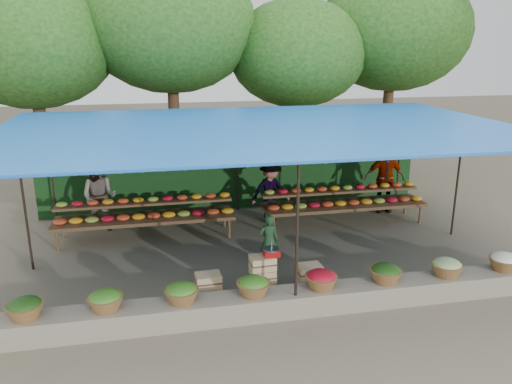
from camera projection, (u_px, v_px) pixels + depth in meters
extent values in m
plane|color=#6B634E|center=(260.00, 250.00, 11.26)|extent=(60.00, 60.00, 0.00)
cube|color=slate|center=(293.00, 301.00, 8.63)|extent=(10.60, 0.55, 0.40)
cylinder|color=black|center=(297.00, 240.00, 8.14)|extent=(0.05, 0.05, 2.80)
cylinder|color=black|center=(24.00, 205.00, 9.93)|extent=(0.05, 0.05, 2.80)
cylinder|color=black|center=(458.00, 179.00, 11.80)|extent=(0.05, 0.05, 2.80)
cylinder|color=black|center=(51.00, 170.00, 12.65)|extent=(0.05, 0.05, 2.80)
cylinder|color=black|center=(237.00, 161.00, 13.58)|extent=(0.05, 0.05, 2.80)
cylinder|color=black|center=(400.00, 154.00, 14.52)|extent=(0.05, 0.05, 2.80)
cube|color=blue|center=(260.00, 127.00, 10.46)|extent=(10.80, 6.60, 0.04)
cube|color=blue|center=(284.00, 156.00, 8.64)|extent=(10.80, 2.19, 0.26)
cube|color=blue|center=(243.00, 122.00, 12.39)|extent=(10.80, 2.19, 0.26)
cylinder|color=#97989C|center=(247.00, 150.00, 12.00)|extent=(9.60, 0.01, 0.01)
ellipsoid|color=gold|center=(51.00, 171.00, 11.20)|extent=(0.23, 0.17, 0.30)
ellipsoid|color=gold|center=(74.00, 170.00, 11.30)|extent=(0.23, 0.17, 0.30)
ellipsoid|color=gold|center=(97.00, 169.00, 11.40)|extent=(0.23, 0.17, 0.30)
ellipsoid|color=gold|center=(120.00, 168.00, 11.49)|extent=(0.23, 0.17, 0.30)
ellipsoid|color=gold|center=(142.00, 166.00, 11.59)|extent=(0.23, 0.17, 0.30)
ellipsoid|color=gold|center=(164.00, 165.00, 11.69)|extent=(0.23, 0.17, 0.30)
ellipsoid|color=gold|center=(185.00, 164.00, 11.79)|extent=(0.23, 0.17, 0.30)
ellipsoid|color=gold|center=(206.00, 163.00, 11.88)|extent=(0.23, 0.17, 0.30)
ellipsoid|color=gold|center=(227.00, 162.00, 11.98)|extent=(0.23, 0.17, 0.30)
ellipsoid|color=gold|center=(248.00, 161.00, 12.08)|extent=(0.23, 0.17, 0.30)
ellipsoid|color=gold|center=(268.00, 161.00, 12.18)|extent=(0.23, 0.17, 0.30)
ellipsoid|color=gold|center=(287.00, 160.00, 12.27)|extent=(0.23, 0.17, 0.30)
ellipsoid|color=gold|center=(307.00, 159.00, 12.37)|extent=(0.23, 0.17, 0.30)
ellipsoid|color=gold|center=(326.00, 158.00, 12.47)|extent=(0.23, 0.17, 0.30)
ellipsoid|color=gold|center=(345.00, 157.00, 12.57)|extent=(0.23, 0.17, 0.30)
ellipsoid|color=gold|center=(363.00, 156.00, 12.66)|extent=(0.23, 0.17, 0.30)
ellipsoid|color=gold|center=(382.00, 155.00, 12.76)|extent=(0.23, 0.17, 0.30)
ellipsoid|color=gold|center=(400.00, 154.00, 12.86)|extent=(0.23, 0.17, 0.30)
ellipsoid|color=gold|center=(417.00, 153.00, 12.96)|extent=(0.23, 0.17, 0.30)
ellipsoid|color=#1E4412|center=(24.00, 305.00, 7.67)|extent=(0.52, 0.52, 0.23)
ellipsoid|color=#39741F|center=(105.00, 298.00, 7.90)|extent=(0.52, 0.52, 0.23)
ellipsoid|color=#39741F|center=(181.00, 290.00, 8.13)|extent=(0.52, 0.52, 0.23)
ellipsoid|color=#39741F|center=(253.00, 283.00, 8.37)|extent=(0.52, 0.52, 0.23)
ellipsoid|color=#A40D1E|center=(321.00, 277.00, 8.60)|extent=(0.52, 0.52, 0.23)
ellipsoid|color=#1E4412|center=(386.00, 271.00, 8.84)|extent=(0.52, 0.52, 0.23)
ellipsoid|color=#90B36F|center=(447.00, 265.00, 9.07)|extent=(0.52, 0.52, 0.23)
ellipsoid|color=white|center=(505.00, 259.00, 9.31)|extent=(0.52, 0.52, 0.23)
cube|color=#18451C|center=(236.00, 165.00, 13.86)|extent=(10.60, 0.06, 2.50)
cylinder|color=#331D12|center=(42.00, 130.00, 15.06)|extent=(0.36, 0.36, 3.97)
ellipsoid|color=#0F3A10|center=(31.00, 44.00, 14.35)|extent=(4.77, 4.77, 3.69)
cylinder|color=#331D12|center=(174.00, 116.00, 16.15)|extent=(0.36, 0.36, 4.48)
ellipsoid|color=#0F3A10|center=(170.00, 25.00, 15.35)|extent=(5.39, 5.39, 4.17)
cylinder|color=#331D12|center=(295.00, 125.00, 16.75)|extent=(0.36, 0.36, 3.71)
ellipsoid|color=#0F3A10|center=(297.00, 53.00, 16.09)|extent=(4.47, 4.47, 3.45)
cylinder|color=#331D12|center=(387.00, 111.00, 17.72)|extent=(0.36, 0.36, 4.35)
ellipsoid|color=#0F3A10|center=(393.00, 31.00, 16.94)|extent=(5.24, 5.24, 4.05)
cube|color=#43301A|center=(145.00, 218.00, 11.85)|extent=(4.20, 0.95, 0.08)
cube|color=#43301A|center=(145.00, 203.00, 12.05)|extent=(4.20, 0.35, 0.06)
cylinder|color=#43301A|center=(57.00, 240.00, 11.17)|extent=(0.06, 0.06, 0.50)
cylinder|color=#43301A|center=(229.00, 228.00, 11.93)|extent=(0.06, 0.06, 0.50)
cylinder|color=#43301A|center=(63.00, 228.00, 11.92)|extent=(0.06, 0.06, 0.50)
cylinder|color=#43301A|center=(224.00, 217.00, 12.68)|extent=(0.06, 0.06, 0.50)
ellipsoid|color=#B83B1A|center=(60.00, 222.00, 11.31)|extent=(0.31, 0.26, 0.13)
ellipsoid|color=olive|center=(62.00, 205.00, 11.66)|extent=(0.26, 0.22, 0.12)
ellipsoid|color=orange|center=(76.00, 221.00, 11.38)|extent=(0.31, 0.26, 0.13)
ellipsoid|color=#A40D1E|center=(77.00, 204.00, 11.73)|extent=(0.26, 0.22, 0.12)
ellipsoid|color=olive|center=(92.00, 220.00, 11.45)|extent=(0.31, 0.26, 0.13)
ellipsoid|color=#B83B1A|center=(93.00, 203.00, 11.79)|extent=(0.26, 0.22, 0.12)
ellipsoid|color=#A40D1E|center=(108.00, 219.00, 11.52)|extent=(0.31, 0.26, 0.13)
ellipsoid|color=orange|center=(108.00, 202.00, 11.86)|extent=(0.26, 0.22, 0.12)
ellipsoid|color=#B83B1A|center=(123.00, 218.00, 11.58)|extent=(0.31, 0.26, 0.13)
ellipsoid|color=#B83B1A|center=(123.00, 201.00, 11.93)|extent=(0.26, 0.22, 0.12)
ellipsoid|color=orange|center=(139.00, 217.00, 11.65)|extent=(0.31, 0.26, 0.13)
ellipsoid|color=orange|center=(138.00, 200.00, 12.00)|extent=(0.26, 0.22, 0.12)
ellipsoid|color=#B83B1A|center=(154.00, 216.00, 11.72)|extent=(0.31, 0.26, 0.13)
ellipsoid|color=olive|center=(153.00, 199.00, 12.07)|extent=(0.26, 0.22, 0.12)
ellipsoid|color=orange|center=(169.00, 215.00, 11.79)|extent=(0.31, 0.26, 0.13)
ellipsoid|color=#A40D1E|center=(168.00, 198.00, 12.13)|extent=(0.26, 0.22, 0.12)
ellipsoid|color=olive|center=(184.00, 214.00, 11.86)|extent=(0.31, 0.26, 0.13)
ellipsoid|color=#B83B1A|center=(182.00, 197.00, 12.20)|extent=(0.26, 0.22, 0.12)
ellipsoid|color=#A40D1E|center=(198.00, 213.00, 11.93)|extent=(0.31, 0.26, 0.13)
ellipsoid|color=orange|center=(196.00, 196.00, 12.27)|extent=(0.26, 0.22, 0.12)
ellipsoid|color=#B83B1A|center=(213.00, 212.00, 11.99)|extent=(0.31, 0.26, 0.13)
ellipsoid|color=#B83B1A|center=(211.00, 196.00, 12.34)|extent=(0.26, 0.22, 0.12)
ellipsoid|color=orange|center=(227.00, 211.00, 12.06)|extent=(0.31, 0.26, 0.13)
ellipsoid|color=orange|center=(225.00, 195.00, 12.41)|extent=(0.26, 0.22, 0.12)
cube|color=#43301A|center=(344.00, 205.00, 12.83)|extent=(4.20, 0.95, 0.08)
cube|color=#43301A|center=(340.00, 191.00, 13.03)|extent=(4.20, 0.35, 0.06)
cylinder|color=#43301A|center=(274.00, 225.00, 12.14)|extent=(0.06, 0.06, 0.50)
cylinder|color=#43301A|center=(420.00, 214.00, 12.90)|extent=(0.06, 0.06, 0.50)
cylinder|color=#43301A|center=(267.00, 214.00, 12.89)|extent=(0.06, 0.06, 0.50)
cylinder|color=#43301A|center=(405.00, 205.00, 13.65)|extent=(0.06, 0.06, 0.50)
ellipsoid|color=#B83B1A|center=(274.00, 208.00, 12.29)|extent=(0.31, 0.26, 0.13)
ellipsoid|color=olive|center=(269.00, 192.00, 12.63)|extent=(0.26, 0.22, 0.12)
ellipsoid|color=orange|center=(287.00, 207.00, 12.36)|extent=(0.31, 0.26, 0.13)
ellipsoid|color=#A40D1E|center=(283.00, 191.00, 12.70)|extent=(0.26, 0.22, 0.12)
ellipsoid|color=olive|center=(301.00, 206.00, 12.42)|extent=(0.31, 0.26, 0.13)
ellipsoid|color=#B83B1A|center=(296.00, 191.00, 12.77)|extent=(0.26, 0.22, 0.12)
ellipsoid|color=#A40D1E|center=(314.00, 205.00, 12.49)|extent=(0.31, 0.26, 0.13)
ellipsoid|color=orange|center=(309.00, 190.00, 12.84)|extent=(0.26, 0.22, 0.12)
ellipsoid|color=#B83B1A|center=(327.00, 204.00, 12.56)|extent=(0.31, 0.26, 0.13)
ellipsoid|color=#B83B1A|center=(322.00, 189.00, 12.91)|extent=(0.26, 0.22, 0.12)
ellipsoid|color=orange|center=(341.00, 203.00, 12.63)|extent=(0.31, 0.26, 0.13)
ellipsoid|color=orange|center=(335.00, 188.00, 12.97)|extent=(0.26, 0.22, 0.12)
ellipsoid|color=#B83B1A|center=(354.00, 202.00, 12.70)|extent=(0.31, 0.26, 0.13)
ellipsoid|color=olive|center=(348.00, 187.00, 13.04)|extent=(0.26, 0.22, 0.12)
ellipsoid|color=orange|center=(366.00, 202.00, 12.77)|extent=(0.31, 0.26, 0.13)
ellipsoid|color=#A40D1E|center=(360.00, 187.00, 13.11)|extent=(0.26, 0.22, 0.12)
ellipsoid|color=olive|center=(379.00, 201.00, 12.83)|extent=(0.31, 0.26, 0.13)
ellipsoid|color=#B83B1A|center=(372.00, 186.00, 13.18)|extent=(0.26, 0.22, 0.12)
ellipsoid|color=#A40D1E|center=(392.00, 200.00, 12.90)|extent=(0.31, 0.26, 0.13)
ellipsoid|color=orange|center=(385.00, 185.00, 13.25)|extent=(0.26, 0.22, 0.12)
ellipsoid|color=#B83B1A|center=(404.00, 199.00, 12.97)|extent=(0.31, 0.26, 0.13)
ellipsoid|color=#B83B1A|center=(397.00, 184.00, 13.31)|extent=(0.26, 0.22, 0.12)
ellipsoid|color=orange|center=(416.00, 198.00, 13.04)|extent=(0.31, 0.26, 0.13)
ellipsoid|color=orange|center=(409.00, 184.00, 13.38)|extent=(0.26, 0.22, 0.12)
cube|color=tan|center=(209.00, 294.00, 9.05)|extent=(0.47, 0.36, 0.25)
cube|color=tan|center=(208.00, 281.00, 8.98)|extent=(0.47, 0.36, 0.25)
cube|color=tan|center=(262.00, 288.00, 9.25)|extent=(0.47, 0.36, 0.25)
cube|color=tan|center=(263.00, 276.00, 9.18)|extent=(0.47, 0.36, 0.25)
cube|color=tan|center=(263.00, 263.00, 9.10)|extent=(0.47, 0.36, 0.25)
cube|color=tan|center=(309.00, 284.00, 9.43)|extent=(0.47, 0.36, 0.25)
cube|color=tan|center=(309.00, 271.00, 9.35)|extent=(0.47, 0.36, 0.25)
cube|color=#AB0D10|center=(271.00, 253.00, 9.08)|extent=(0.28, 0.24, 0.11)
cylinder|color=#97989C|center=(272.00, 249.00, 9.06)|extent=(0.30, 0.30, 0.03)
cylinder|color=#97989C|center=(272.00, 245.00, 9.04)|extent=(0.03, 0.03, 0.21)
imported|color=#1C3E22|center=(269.00, 241.00, 10.30)|extent=(0.43, 0.30, 1.14)
imported|color=slate|center=(99.00, 196.00, 12.21)|extent=(1.03, 0.91, 1.78)
imported|color=slate|center=(271.00, 191.00, 12.92)|extent=(1.12, 0.74, 1.61)
imported|color=slate|center=(385.00, 178.00, 13.67)|extent=(1.16, 0.66, 1.87)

